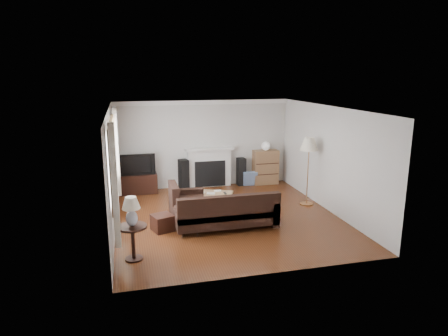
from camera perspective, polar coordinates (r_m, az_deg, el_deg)
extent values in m
cube|color=#532712|center=(9.28, 0.45, -7.04)|extent=(5.10, 5.60, 0.04)
cube|color=white|center=(8.73, 0.48, 8.53)|extent=(5.10, 5.60, 0.04)
cube|color=silver|center=(11.55, -2.95, 3.45)|extent=(5.00, 0.04, 2.50)
cube|color=silver|center=(6.39, 6.67, -4.83)|extent=(5.00, 0.04, 2.50)
cube|color=silver|center=(8.66, -15.77, -0.41)|extent=(0.04, 5.50, 2.50)
cube|color=silver|center=(9.83, 14.72, 1.27)|extent=(0.04, 5.50, 2.50)
cube|color=olive|center=(8.39, -15.59, 1.29)|extent=(0.12, 2.74, 1.54)
cube|color=beige|center=(6.95, -15.36, -2.44)|extent=(0.10, 0.35, 2.10)
cube|color=beige|center=(9.91, -15.07, 2.23)|extent=(0.10, 0.35, 2.10)
cube|color=white|center=(11.61, -2.08, 0.11)|extent=(1.40, 0.26, 1.15)
cube|color=black|center=(11.30, -12.28, -2.17)|extent=(1.08, 0.49, 0.54)
imported|color=black|center=(11.16, -12.42, 0.59)|extent=(1.00, 0.13, 0.58)
cube|color=black|center=(11.43, -5.78, -0.92)|extent=(0.30, 0.33, 0.86)
cube|color=black|center=(11.79, 2.46, -0.53)|extent=(0.24, 0.29, 0.82)
cube|color=olive|center=(11.97, 5.93, 0.14)|extent=(0.74, 0.35, 1.02)
sphere|color=white|center=(11.85, 6.00, 3.14)|extent=(0.26, 0.26, 0.26)
cube|color=black|center=(8.56, 0.26, -6.12)|extent=(2.35, 1.72, 0.76)
cube|color=#997449|center=(9.76, -1.99, -4.72)|extent=(1.20, 0.95, 0.41)
cube|color=black|center=(8.58, -8.78, -7.73)|extent=(0.52, 0.52, 0.34)
cube|color=#A66C39|center=(10.13, 11.89, -0.51)|extent=(0.59, 0.59, 1.71)
cube|color=black|center=(7.35, -12.85, -10.36)|extent=(0.51, 0.51, 0.64)
cube|color=silver|center=(7.14, -13.09, -6.10)|extent=(0.32, 0.32, 0.52)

